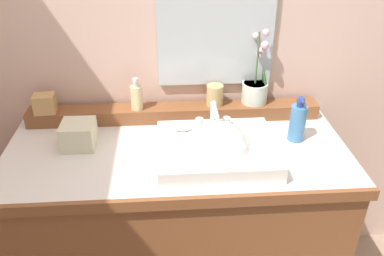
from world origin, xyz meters
TOP-DOWN VIEW (x-y plane):
  - wall_back at (0.00, 0.42)m, footprint 3.10×0.20m
  - vanity_cabinet at (0.00, -0.00)m, footprint 1.37×0.63m
  - back_ledge at (0.00, 0.25)m, footprint 1.30×0.10m
  - sink_basin at (0.15, -0.09)m, footprint 0.45×0.37m
  - soap_bar at (0.03, 0.03)m, footprint 0.07×0.04m
  - potted_plant at (0.37, 0.27)m, footprint 0.12×0.12m
  - soap_dispenser at (-0.16, 0.23)m, footprint 0.05×0.06m
  - tumbler_cup at (0.18, 0.25)m, footprint 0.07×0.07m
  - trinket_box at (-0.56, 0.23)m, footprint 0.09×0.08m
  - lotion_bottle at (0.50, 0.04)m, footprint 0.07×0.07m
  - tissue_box at (-0.39, 0.05)m, footprint 0.13×0.13m
  - mirror at (0.18, 0.31)m, footprint 0.50×0.02m

SIDE VIEW (x-z plane):
  - vanity_cabinet at x=0.00m, z-range 0.00..0.88m
  - sink_basin at x=0.15m, z-range 0.77..1.05m
  - back_ledge at x=0.00m, z-range 0.88..0.94m
  - tissue_box at x=-0.39m, z-range 0.88..0.98m
  - soap_bar at x=0.03m, z-range 0.94..0.97m
  - lotion_bottle at x=0.50m, z-range 0.86..1.05m
  - trinket_box at x=-0.56m, z-range 0.94..1.02m
  - tumbler_cup at x=0.18m, z-range 0.94..1.04m
  - soap_dispenser at x=-0.16m, z-range 0.93..1.07m
  - potted_plant at x=0.37m, z-range 0.85..1.19m
  - wall_back at x=0.00m, z-range 0.00..2.60m
  - mirror at x=0.18m, z-range 1.02..1.65m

